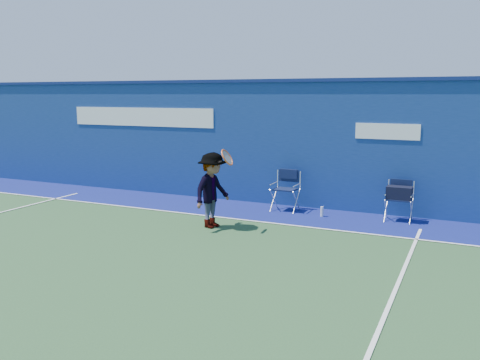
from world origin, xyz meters
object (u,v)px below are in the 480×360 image
at_px(directors_chair_right, 399,204).
at_px(water_bottle, 322,212).
at_px(directors_chair_left, 285,197).
at_px(tennis_player, 212,190).

relative_size(directors_chair_right, water_bottle, 3.76).
relative_size(directors_chair_left, water_bottle, 4.08).
height_order(directors_chair_left, water_bottle, directors_chair_left).
bearing_deg(tennis_player, directors_chair_right, 31.84).
bearing_deg(water_bottle, directors_chair_right, 10.72).
height_order(water_bottle, tennis_player, tennis_player).
bearing_deg(tennis_player, directors_chair_left, 67.49).
bearing_deg(directors_chair_left, water_bottle, -14.15).
bearing_deg(directors_chair_left, tennis_player, -112.51).
distance_m(directors_chair_left, directors_chair_right, 2.57).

